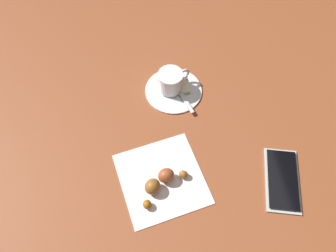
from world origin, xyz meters
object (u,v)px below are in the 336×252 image
object	(u,v)px
croissant	(160,182)
cell_phone	(282,180)
saucer	(173,90)
sugar_packet	(183,84)
teaspoon	(178,89)
espresso_cup	(171,80)
napkin	(162,179)

from	to	relation	value
croissant	cell_phone	bearing A→B (deg)	-95.39
saucer	sugar_packet	xyz separation A→B (m)	(0.01, -0.03, 0.01)
sugar_packet	teaspoon	bearing A→B (deg)	125.00
cell_phone	saucer	bearing A→B (deg)	36.09
teaspoon	sugar_packet	bearing A→B (deg)	-48.61
saucer	sugar_packet	size ratio (longest dim) A/B	2.36
sugar_packet	croissant	xyz separation A→B (m)	(-0.27, 0.09, 0.01)
espresso_cup	napkin	distance (m)	0.26
teaspoon	sugar_packet	size ratio (longest dim) A/B	1.94
cell_phone	espresso_cup	bearing A→B (deg)	36.15
espresso_cup	teaspoon	world-z (taller)	espresso_cup
croissant	espresso_cup	bearing A→B (deg)	-12.97
saucer	sugar_packet	distance (m)	0.03
saucer	croissant	size ratio (longest dim) A/B	1.35
teaspoon	croissant	size ratio (longest dim) A/B	1.11
napkin	cell_phone	distance (m)	0.27
saucer	napkin	world-z (taller)	saucer
espresso_cup	cell_phone	size ratio (longest dim) A/B	0.52
espresso_cup	sugar_packet	world-z (taller)	espresso_cup
teaspoon	cell_phone	world-z (taller)	teaspoon
espresso_cup	teaspoon	xyz separation A→B (m)	(-0.01, -0.02, -0.02)
espresso_cup	croissant	bearing A→B (deg)	167.03
espresso_cup	croissant	xyz separation A→B (m)	(-0.27, 0.06, -0.02)
teaspoon	croissant	world-z (taller)	croissant
sugar_packet	croissant	world-z (taller)	croissant
cell_phone	croissant	bearing A→B (deg)	84.61
cell_phone	napkin	bearing A→B (deg)	81.42
teaspoon	napkin	distance (m)	0.25
sugar_packet	cell_phone	bearing A→B (deg)	-155.10
napkin	croissant	distance (m)	0.02
saucer	napkin	distance (m)	0.25
sugar_packet	croissant	size ratio (longest dim) A/B	0.57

